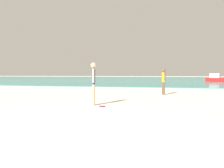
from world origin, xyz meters
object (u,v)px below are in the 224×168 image
object	(u,v)px
frisbee	(102,106)
person_standing	(94,81)
boat_near	(219,79)
person_distant	(164,80)

from	to	relation	value
frisbee	person_standing	bearing A→B (deg)	144.80
frisbee	boat_near	size ratio (longest dim) A/B	0.06
person_standing	boat_near	xyz separation A→B (m)	(12.12, 23.44, -0.47)
person_standing	boat_near	size ratio (longest dim) A/B	0.44
person_standing	boat_near	distance (m)	26.39
frisbee	person_distant	xyz separation A→B (m)	(2.56, 4.80, 0.87)
frisbee	boat_near	world-z (taller)	boat_near
person_standing	frisbee	distance (m)	1.08
person_distant	person_standing	bearing A→B (deg)	-64.10
person_standing	boat_near	world-z (taller)	person_standing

